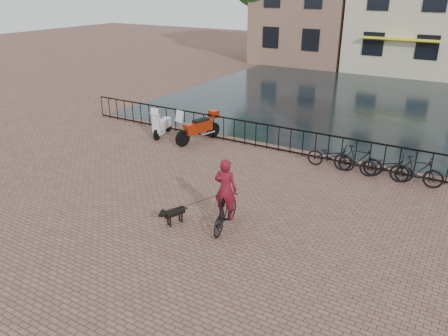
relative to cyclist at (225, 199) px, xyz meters
The scene contains 11 objects.
ground 2.20m from the cyclist, 110.89° to the right, with size 100.00×100.00×0.00m, color brown.
canal_water 15.47m from the cyclist, 92.66° to the left, with size 20.00×20.00×0.00m, color black.
railing 6.18m from the cyclist, 96.67° to the left, with size 20.00×0.05×1.02m.
cyclist is the anchor object (origin of this frame).
dog 1.53m from the cyclist, 159.17° to the right, with size 0.55×0.86×0.56m.
motorcycle 7.10m from the cyclist, 129.83° to the left, with size 1.08×2.21×1.54m.
scooter 8.26m from the cyclist, 139.88° to the left, with size 0.80×1.59×1.42m.
parked_bike_0 5.65m from the cyclist, 78.90° to the left, with size 0.60×1.72×0.90m, color black.
parked_bike_1 5.90m from the cyclist, 69.79° to the left, with size 0.47×1.66×1.00m, color black.
parked_bike_2 6.29m from the cyclist, 61.62° to the left, with size 0.60×1.72×0.90m, color black.
parked_bike_3 6.79m from the cyclist, 54.54° to the left, with size 0.47×1.66×1.00m, color black.
Camera 1 is at (5.92, -6.92, 6.09)m, focal length 35.00 mm.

